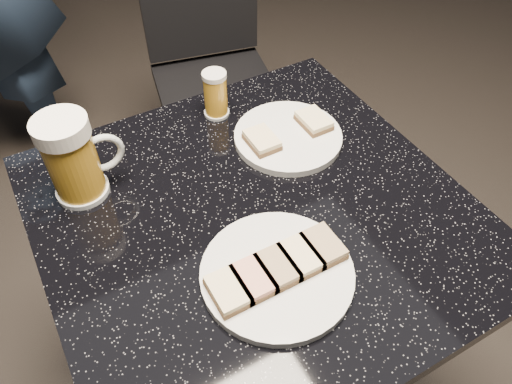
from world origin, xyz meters
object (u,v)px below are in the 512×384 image
Objects in this scene: beer_tumbler at (215,94)px; chair at (212,68)px; table at (256,288)px; beer_mug at (73,158)px; plate_small at (288,137)px; plate_large at (277,274)px.

chair is at bearing 66.86° from beer_tumbler.
chair reaches higher than beer_tumbler.
table is 4.75× the size of beer_mug.
table is (-0.15, -0.13, -0.25)m from plate_small.
plate_large is 1.48× the size of beer_mug.
beer_tumbler is (0.06, 0.27, 0.29)m from table.
beer_tumbler is 0.64m from chair.
plate_small is 0.17m from beer_tumbler.
plate_large is 2.39× the size of beer_tumbler.
beer_mug reaches higher than beer_tumbler.
plate_small is 0.25× the size of chair.
beer_mug is 0.19× the size of chair.
plate_large is 0.31× the size of table.
table is 7.65× the size of beer_tumbler.
beer_mug reaches higher than chair.
chair reaches higher than plate_small.
table is 0.40m from beer_tumbler.
plate_small is at bearing 42.14° from table.
beer_mug is (-0.38, 0.06, 0.07)m from plate_small.
beer_mug is 1.61× the size of beer_tumbler.
beer_tumbler is at bearing 15.27° from beer_mug.
chair reaches higher than table.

